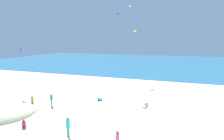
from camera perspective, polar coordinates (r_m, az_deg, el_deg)
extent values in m
plane|color=beige|center=(23.54, 0.99, -9.05)|extent=(120.00, 120.00, 0.00)
cube|color=#236084|center=(64.98, 13.10, 2.37)|extent=(120.00, 60.00, 0.05)
cube|color=white|center=(21.15, 9.99, -10.90)|extent=(0.79, 0.79, 0.03)
cube|color=white|center=(20.88, 10.59, -10.58)|extent=(0.53, 0.60, 0.42)
cylinder|color=#B7B7BC|center=(21.10, 9.10, -11.13)|extent=(0.02, 0.02, 0.15)
cylinder|color=#B7B7BC|center=(21.47, 10.23, -10.80)|extent=(0.02, 0.02, 0.15)
cube|color=#2370B2|center=(23.18, -3.71, -8.90)|extent=(0.62, 0.69, 0.03)
cube|color=#2370B2|center=(23.17, -4.38, -8.42)|extent=(0.28, 0.61, 0.39)
cylinder|color=#B7B7BC|center=(23.46, -3.22, -8.90)|extent=(0.02, 0.02, 0.18)
cylinder|color=#B7B7BC|center=(22.91, -3.47, -9.35)|extent=(0.02, 0.02, 0.18)
cylinder|color=green|center=(15.36, -13.50, -18.00)|extent=(0.14, 0.14, 0.78)
cylinder|color=green|center=(15.21, -13.20, -18.26)|extent=(0.14, 0.14, 0.78)
cylinder|color=#19ADB2|center=(14.99, -13.45, -15.79)|extent=(0.43, 0.43, 0.59)
sphere|color=brown|center=(14.83, -13.51, -14.41)|extent=(0.22, 0.22, 0.22)
cylinder|color=orange|center=(22.38, -23.12, -9.86)|extent=(0.12, 0.12, 0.68)
cylinder|color=orange|center=(22.48, -23.41, -9.79)|extent=(0.12, 0.12, 0.68)
cylinder|color=orange|center=(22.25, -23.36, -8.37)|extent=(0.27, 0.27, 0.51)
sphere|color=tan|center=(22.16, -23.42, -7.53)|extent=(0.19, 0.19, 0.19)
cylinder|color=#D8599E|center=(13.16, 1.68, -19.93)|extent=(0.39, 0.39, 0.51)
sphere|color=#846047|center=(13.00, 1.69, -18.62)|extent=(0.19, 0.19, 0.19)
cylinder|color=red|center=(17.97, -25.53, -14.97)|extent=(0.48, 0.48, 0.52)
sphere|color=brown|center=(17.84, -25.61, -13.92)|extent=(0.21, 0.21, 0.21)
cube|color=purple|center=(17.85, -25.50, -15.78)|extent=(0.46, 0.46, 0.15)
cylinder|color=blue|center=(22.06, -18.12, -9.76)|extent=(0.13, 0.13, 0.74)
cylinder|color=blue|center=(22.22, -18.11, -9.62)|extent=(0.13, 0.13, 0.74)
cylinder|color=green|center=(21.95, -18.20, -8.08)|extent=(0.41, 0.41, 0.56)
sphere|color=beige|center=(21.84, -18.25, -7.16)|extent=(0.20, 0.20, 0.20)
cone|color=blue|center=(24.23, -26.30, 5.91)|extent=(0.63, 0.52, 0.58)
cylinder|color=red|center=(24.27, -26.18, 4.21)|extent=(0.10, 0.06, 1.06)
cone|color=purple|center=(35.77, 1.86, 17.11)|extent=(0.64, 0.60, 0.61)
cylinder|color=#99DB33|center=(35.67, 1.85, 15.98)|extent=(0.20, 0.09, 0.94)
pyramid|color=yellow|center=(35.26, 5.56, 19.07)|extent=(0.68, 0.64, 0.26)
cylinder|color=blue|center=(35.15, 5.57, 17.88)|extent=(0.13, 0.16, 0.75)
pyramid|color=#99DB33|center=(31.94, 7.25, 11.88)|extent=(0.80, 0.77, 0.43)
cylinder|color=blue|center=(31.87, 7.14, 10.60)|extent=(0.11, 0.14, 0.62)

